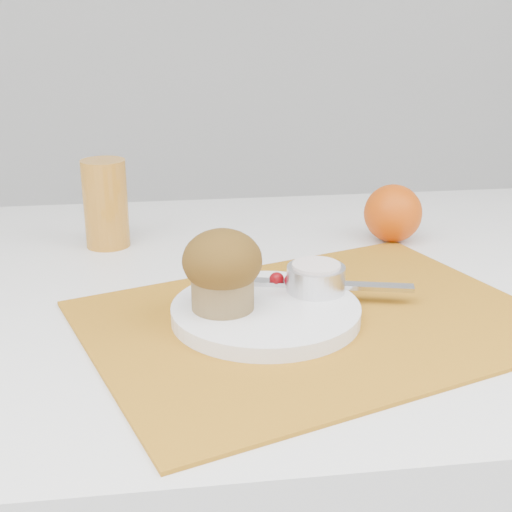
{
  "coord_description": "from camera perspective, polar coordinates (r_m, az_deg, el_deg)",
  "views": [
    {
      "loc": [
        -0.16,
        -0.79,
        1.09
      ],
      "look_at": [
        -0.05,
        0.0,
        0.8
      ],
      "focal_mm": 50.0,
      "sensor_mm": 36.0,
      "label": 1
    }
  ],
  "objects": [
    {
      "name": "muffin",
      "position": [
        0.76,
        -2.71,
        -1.01
      ],
      "size": [
        0.09,
        0.09,
        0.09
      ],
      "color": "olive",
      "rests_on": "plate"
    },
    {
      "name": "raspberry_near",
      "position": [
        0.84,
        1.66,
        -1.84
      ],
      "size": [
        0.02,
        0.02,
        0.02
      ],
      "primitive_type": "ellipsoid",
      "color": "#5E0207",
      "rests_on": "plate"
    },
    {
      "name": "juice_glass",
      "position": [
        1.04,
        -11.94,
        4.12
      ],
      "size": [
        0.07,
        0.07,
        0.13
      ],
      "primitive_type": "cylinder",
      "rotation": [
        0.0,
        0.0,
        0.05
      ],
      "color": "#C67E25",
      "rests_on": "table"
    },
    {
      "name": "ramekin",
      "position": [
        0.82,
        4.81,
        -1.81
      ],
      "size": [
        0.08,
        0.08,
        0.03
      ],
      "primitive_type": "cylinder",
      "rotation": [
        0.0,
        0.0,
        -0.13
      ],
      "color": "silver",
      "rests_on": "plate"
    },
    {
      "name": "raspberry_far",
      "position": [
        0.83,
        2.97,
        -1.98
      ],
      "size": [
        0.02,
        0.02,
        0.02
      ],
      "primitive_type": "ellipsoid",
      "color": "#5C020C",
      "rests_on": "plate"
    },
    {
      "name": "butter_knife",
      "position": [
        0.84,
        5.35,
        -2.29
      ],
      "size": [
        0.21,
        0.07,
        0.01
      ],
      "primitive_type": "cube",
      "rotation": [
        0.0,
        0.0,
        -0.25
      ],
      "color": "#B8BAC1",
      "rests_on": "plate"
    },
    {
      "name": "orange",
      "position": [
        1.07,
        10.9,
        3.37
      ],
      "size": [
        0.09,
        0.09,
        0.09
      ],
      "primitive_type": "sphere",
      "color": "#D94E07",
      "rests_on": "table"
    },
    {
      "name": "plate",
      "position": [
        0.79,
        0.79,
        -4.49
      ],
      "size": [
        0.22,
        0.22,
        0.02
      ],
      "primitive_type": "cylinder",
      "rotation": [
        0.0,
        0.0,
        -0.02
      ],
      "color": "white",
      "rests_on": "placemat"
    },
    {
      "name": "cream",
      "position": [
        0.82,
        4.84,
        -0.85
      ],
      "size": [
        0.06,
        0.06,
        0.01
      ],
      "primitive_type": "cylinder",
      "rotation": [
        0.0,
        0.0,
        0.02
      ],
      "color": "white",
      "rests_on": "ramekin"
    },
    {
      "name": "placemat",
      "position": [
        0.8,
        4.79,
        -5.23
      ],
      "size": [
        0.58,
        0.5,
        0.0
      ],
      "primitive_type": "cube",
      "rotation": [
        0.0,
        0.0,
        0.33
      ],
      "color": "#B47119",
      "rests_on": "table"
    }
  ]
}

